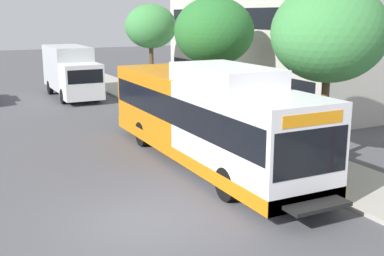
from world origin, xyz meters
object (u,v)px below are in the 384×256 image
(box_truck_background, at_px, (71,71))
(street_tree_mid_block, at_px, (214,32))
(street_tree_near_stop, at_px, (329,33))
(street_tree_far_block, at_px, (151,27))
(transit_bus, at_px, (205,117))

(box_truck_background, bearing_deg, street_tree_mid_block, -64.94)
(street_tree_mid_block, xyz_separation_m, box_truck_background, (-4.81, 10.28, -2.70))
(street_tree_near_stop, bearing_deg, street_tree_mid_block, 88.97)
(street_tree_far_block, bearing_deg, street_tree_mid_block, -90.97)
(street_tree_near_stop, bearing_deg, street_tree_far_block, 89.00)
(transit_bus, xyz_separation_m, street_tree_mid_block, (3.90, 6.40, 2.74))
(street_tree_mid_block, bearing_deg, street_tree_near_stop, -91.03)
(street_tree_far_block, bearing_deg, box_truck_background, 162.27)
(street_tree_near_stop, distance_m, street_tree_mid_block, 8.32)
(street_tree_near_stop, distance_m, box_truck_background, 19.39)
(street_tree_mid_block, bearing_deg, transit_bus, -121.37)
(street_tree_far_block, bearing_deg, transit_bus, -105.02)
(transit_bus, height_order, street_tree_far_block, street_tree_far_block)
(street_tree_near_stop, relative_size, street_tree_far_block, 1.07)
(street_tree_near_stop, xyz_separation_m, street_tree_far_block, (0.30, 17.01, -0.13))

